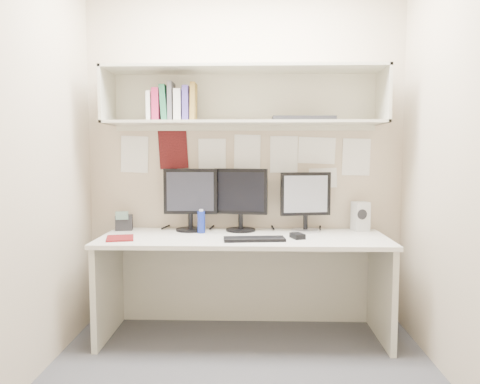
{
  "coord_description": "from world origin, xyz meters",
  "views": [
    {
      "loc": [
        0.07,
        -2.59,
        1.32
      ],
      "look_at": [
        -0.02,
        0.35,
        1.07
      ],
      "focal_mm": 35.0,
      "sensor_mm": 36.0,
      "label": 1
    }
  ],
  "objects_px": {
    "keyboard": "(254,239)",
    "maroon_notebook": "(120,238)",
    "monitor_center": "(241,197)",
    "desk_phone": "(124,222)",
    "monitor_right": "(306,199)",
    "desk": "(244,287)",
    "speaker": "(360,216)",
    "monitor_left": "(190,197)"
  },
  "relations": [
    {
      "from": "keyboard",
      "to": "maroon_notebook",
      "type": "distance_m",
      "value": 0.91
    },
    {
      "from": "keyboard",
      "to": "maroon_notebook",
      "type": "bearing_deg",
      "value": 172.4
    },
    {
      "from": "monitor_center",
      "to": "desk_phone",
      "type": "height_order",
      "value": "monitor_center"
    },
    {
      "from": "monitor_center",
      "to": "monitor_right",
      "type": "bearing_deg",
      "value": 10.85
    },
    {
      "from": "desk",
      "to": "speaker",
      "type": "distance_m",
      "value": 1.02
    },
    {
      "from": "desk",
      "to": "desk_phone",
      "type": "relative_size",
      "value": 13.48
    },
    {
      "from": "monitor_center",
      "to": "desk_phone",
      "type": "distance_m",
      "value": 0.9
    },
    {
      "from": "keyboard",
      "to": "desk_phone",
      "type": "xyz_separation_m",
      "value": [
        -0.98,
        0.39,
        0.05
      ]
    },
    {
      "from": "desk",
      "to": "keyboard",
      "type": "distance_m",
      "value": 0.42
    },
    {
      "from": "desk",
      "to": "speaker",
      "type": "xyz_separation_m",
      "value": [
        0.87,
        0.25,
        0.47
      ]
    },
    {
      "from": "monitor_center",
      "to": "desk",
      "type": "bearing_deg",
      "value": -72.32
    },
    {
      "from": "monitor_center",
      "to": "speaker",
      "type": "xyz_separation_m",
      "value": [
        0.9,
        0.03,
        -0.14
      ]
    },
    {
      "from": "monitor_left",
      "to": "monitor_center",
      "type": "distance_m",
      "value": 0.38
    },
    {
      "from": "monitor_left",
      "to": "monitor_right",
      "type": "bearing_deg",
      "value": -1.01
    },
    {
      "from": "maroon_notebook",
      "to": "desk_phone",
      "type": "bearing_deg",
      "value": 86.87
    },
    {
      "from": "desk",
      "to": "monitor_left",
      "type": "xyz_separation_m",
      "value": [
        -0.4,
        0.22,
        0.62
      ]
    },
    {
      "from": "monitor_right",
      "to": "speaker",
      "type": "height_order",
      "value": "monitor_right"
    },
    {
      "from": "monitor_right",
      "to": "desk_phone",
      "type": "relative_size",
      "value": 2.96
    },
    {
      "from": "monitor_center",
      "to": "keyboard",
      "type": "distance_m",
      "value": 0.47
    },
    {
      "from": "monitor_right",
      "to": "speaker",
      "type": "bearing_deg",
      "value": -6.31
    },
    {
      "from": "keyboard",
      "to": "speaker",
      "type": "relative_size",
      "value": 1.87
    },
    {
      "from": "speaker",
      "to": "maroon_notebook",
      "type": "xyz_separation_m",
      "value": [
        -1.71,
        -0.38,
        -0.1
      ]
    },
    {
      "from": "monitor_center",
      "to": "monitor_right",
      "type": "xyz_separation_m",
      "value": [
        0.48,
        0.0,
        -0.01
      ]
    },
    {
      "from": "speaker",
      "to": "monitor_center",
      "type": "bearing_deg",
      "value": 167.17
    },
    {
      "from": "keyboard",
      "to": "monitor_left",
      "type": "bearing_deg",
      "value": 135.28
    },
    {
      "from": "monitor_center",
      "to": "speaker",
      "type": "bearing_deg",
      "value": 12.63
    },
    {
      "from": "speaker",
      "to": "maroon_notebook",
      "type": "relative_size",
      "value": 1.0
    },
    {
      "from": "monitor_right",
      "to": "keyboard",
      "type": "relative_size",
      "value": 1.08
    },
    {
      "from": "desk",
      "to": "keyboard",
      "type": "height_order",
      "value": "keyboard"
    },
    {
      "from": "monitor_left",
      "to": "maroon_notebook",
      "type": "xyz_separation_m",
      "value": [
        -0.43,
        -0.36,
        -0.25
      ]
    },
    {
      "from": "desk",
      "to": "monitor_left",
      "type": "bearing_deg",
      "value": 151.43
    },
    {
      "from": "keyboard",
      "to": "desk_phone",
      "type": "relative_size",
      "value": 2.74
    },
    {
      "from": "keyboard",
      "to": "desk",
      "type": "bearing_deg",
      "value": 108.42
    },
    {
      "from": "monitor_left",
      "to": "monitor_center",
      "type": "relative_size",
      "value": 1.0
    },
    {
      "from": "desk",
      "to": "desk_phone",
      "type": "distance_m",
      "value": 1.03
    },
    {
      "from": "monitor_right",
      "to": "maroon_notebook",
      "type": "distance_m",
      "value": 1.36
    },
    {
      "from": "desk",
      "to": "monitor_center",
      "type": "relative_size",
      "value": 4.3
    },
    {
      "from": "monitor_left",
      "to": "keyboard",
      "type": "xyz_separation_m",
      "value": [
        0.48,
        -0.38,
        -0.24
      ]
    },
    {
      "from": "desk",
      "to": "monitor_right",
      "type": "distance_m",
      "value": 0.79
    },
    {
      "from": "monitor_left",
      "to": "speaker",
      "type": "bearing_deg",
      "value": 0.25
    },
    {
      "from": "monitor_left",
      "to": "maroon_notebook",
      "type": "bearing_deg",
      "value": -141.6
    },
    {
      "from": "desk",
      "to": "monitor_left",
      "type": "relative_size",
      "value": 4.3
    }
  ]
}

